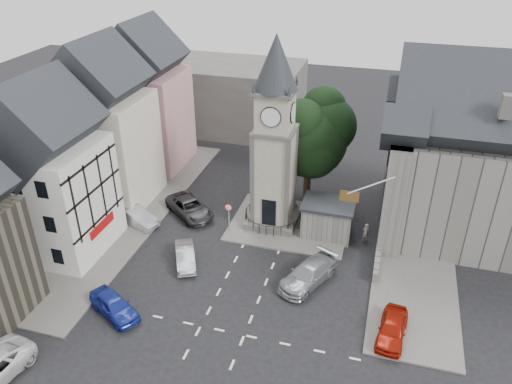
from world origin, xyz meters
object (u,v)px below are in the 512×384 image
(car_east_red, at_px, (392,328))
(car_west_blue, at_px, (114,305))
(clock_tower, at_px, (275,137))
(stone_shelter, at_px, (328,218))
(pedestrian, at_px, (366,232))

(car_east_red, bearing_deg, car_west_blue, -164.37)
(clock_tower, distance_m, car_east_red, 16.98)
(clock_tower, distance_m, stone_shelter, 8.15)
(stone_shelter, height_order, car_west_blue, stone_shelter)
(clock_tower, relative_size, pedestrian, 10.25)
(stone_shelter, xyz_separation_m, pedestrian, (3.20, -0.02, -0.76))
(clock_tower, relative_size, stone_shelter, 3.78)
(car_west_blue, height_order, car_east_red, car_west_blue)
(clock_tower, height_order, stone_shelter, clock_tower)
(car_east_red, height_order, pedestrian, pedestrian)
(pedestrian, bearing_deg, stone_shelter, -31.23)
(clock_tower, xyz_separation_m, pedestrian, (8.00, -0.51, -7.33))
(car_west_blue, bearing_deg, clock_tower, 0.38)
(car_west_blue, bearing_deg, pedestrian, -20.41)
(stone_shelter, relative_size, car_west_blue, 1.00)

